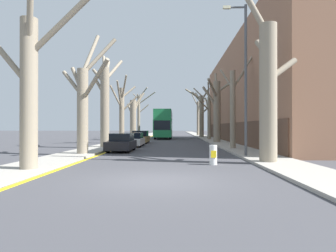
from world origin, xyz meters
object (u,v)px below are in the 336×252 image
street_tree_right_0 (267,85)px  parked_car_1 (133,140)px  street_tree_left_1 (84,101)px  lamp_post (244,73)px  street_tree_left_4 (134,117)px  street_tree_left_5 (139,114)px  street_tree_left_3 (122,111)px  street_tree_right_5 (198,116)px  street_tree_right_4 (201,113)px  traffic_bollard (213,155)px  street_tree_left_2 (105,101)px  parked_car_0 (122,143)px  street_tree_right_1 (233,105)px  street_tree_right_2 (217,108)px  street_tree_right_3 (208,114)px  street_tree_left_0 (30,84)px  double_decker_bus (164,123)px  parked_car_2 (140,137)px

street_tree_right_0 → parked_car_1: 15.79m
parked_car_1 → street_tree_left_1: bearing=-101.8°
parked_car_1 → lamp_post: lamp_post is taller
street_tree_right_0 → street_tree_left_4: bearing=111.4°
street_tree_left_5 → street_tree_left_1: bearing=-89.8°
street_tree_left_3 → street_tree_right_5: size_ratio=0.85×
street_tree_right_4 → street_tree_right_5: bearing=88.7°
street_tree_left_5 → traffic_bollard: (7.68, -33.90, -3.52)m
street_tree_left_2 → parked_car_0: street_tree_left_2 is taller
street_tree_right_1 → parked_car_0: size_ratio=1.97×
street_tree_left_1 → lamp_post: (9.79, -1.26, 1.50)m
street_tree_right_0 → street_tree_right_1: 9.48m
street_tree_left_3 → street_tree_right_2: size_ratio=0.90×
street_tree_left_4 → street_tree_right_3: bearing=10.6°
street_tree_right_5 → street_tree_right_4: bearing=-91.3°
street_tree_right_2 → street_tree_left_4: bearing=147.4°
street_tree_left_1 → parked_car_1: street_tree_left_1 is taller
street_tree_left_0 → double_decker_bus: (3.76, 35.67, -0.98)m
street_tree_right_4 → double_decker_bus: (-6.42, -5.94, -1.86)m
street_tree_right_0 → lamp_post: (-0.45, 2.93, 1.14)m
street_tree_right_3 → parked_car_1: bearing=-119.5°
street_tree_left_3 → double_decker_bus: size_ratio=0.68×
street_tree_right_5 → street_tree_left_2: bearing=-106.0°
parked_car_0 → parked_car_1: size_ratio=0.90×
street_tree_left_1 → traffic_bollard: bearing=-31.7°
street_tree_left_3 → lamp_post: bearing=-56.9°
street_tree_left_3 → parked_car_1: (1.97, -5.21, -2.93)m
street_tree_right_1 → street_tree_right_0: bearing=-91.0°
parked_car_2 → double_decker_bus: bearing=81.8°
street_tree_left_4 → street_tree_right_5: 24.36m
street_tree_left_3 → street_tree_left_5: street_tree_left_5 is taller
street_tree_left_2 → street_tree_right_3: size_ratio=1.07×
street_tree_left_0 → street_tree_right_0: 10.58m
street_tree_right_0 → street_tree_right_2: (0.20, 19.52, 0.15)m
street_tree_left_2 → street_tree_right_2: bearing=39.1°
street_tree_right_3 → lamp_post: bearing=-91.4°
street_tree_left_4 → street_tree_right_5: street_tree_right_5 is taller
street_tree_right_1 → lamp_post: size_ratio=0.89×
street_tree_left_5 → street_tree_right_0: 34.98m
street_tree_right_2 → street_tree_right_4: 19.19m
street_tree_right_3 → street_tree_left_0: bearing=-108.4°
street_tree_right_0 → parked_car_0: size_ratio=2.29×
street_tree_right_3 → street_tree_left_1: bearing=-113.5°
parked_car_0 → traffic_bollard: size_ratio=4.35×
parked_car_0 → street_tree_right_3: bearing=67.6°
street_tree_left_0 → parked_car_2: street_tree_left_0 is taller
street_tree_left_2 → street_tree_right_0: (10.50, -10.81, -0.26)m
street_tree_right_3 → street_tree_right_2: bearing=-89.9°
street_tree_right_4 → double_decker_bus: 8.94m
street_tree_left_2 → street_tree_right_3: 20.38m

